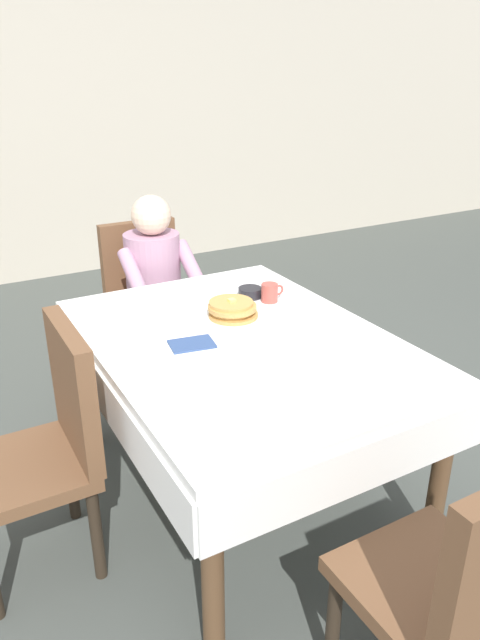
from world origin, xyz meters
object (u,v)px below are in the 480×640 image
diner_person (156,279)px  syrup_pitcher (164,315)px  fork_left_of_plate (193,330)px  breakfast_stack (232,309)px  dining_table_main (240,358)px  cup_coffee (270,293)px  chair_diner (147,294)px  chair_left_side (50,437)px  knife_right_of_plate (272,312)px  spoon_near_edge (266,350)px  bowl_butter (250,292)px  chair_near_camera (467,585)px  plate_breakfast (232,318)px

diner_person → syrup_pitcher: diner_person is taller
fork_left_of_plate → breakfast_stack: bearing=-80.8°
dining_table_main → cup_coffee: size_ratio=13.49×
dining_table_main → chair_diner: bearing=87.9°
chair_diner → fork_left_of_plate: size_ratio=5.17×
chair_left_side → knife_right_of_plate: 1.05m
syrup_pitcher → spoon_near_edge: syrup_pitcher is taller
dining_table_main → chair_diner: chair_diner is taller
breakfast_stack → bowl_butter: 0.28m
knife_right_of_plate → chair_near_camera: bearing=163.3°
chair_near_camera → knife_right_of_plate: size_ratio=4.65×
plate_breakfast → bowl_butter: size_ratio=2.55×
bowl_butter → spoon_near_edge: (-0.23, -0.51, -0.02)m
dining_table_main → plate_breakfast: plate_breakfast is taller
dining_table_main → knife_right_of_plate: size_ratio=7.62×
chair_near_camera → plate_breakfast: chair_near_camera is taller
diner_person → cup_coffee: size_ratio=9.91×
cup_coffee → knife_right_of_plate: cup_coffee is taller
bowl_butter → syrup_pitcher: 0.48m
knife_right_of_plate → cup_coffee: bearing=-34.0°
plate_breakfast → spoon_near_edge: (-0.03, -0.32, -0.01)m
chair_left_side → chair_near_camera: same height
plate_breakfast → syrup_pitcher: (-0.27, 0.10, 0.03)m
cup_coffee → breakfast_stack: bearing=-157.7°
fork_left_of_plate → knife_right_of_plate: size_ratio=0.90×
chair_near_camera → breakfast_stack: 1.37m
breakfast_stack → syrup_pitcher: bearing=158.5°
chair_left_side → chair_near_camera: (0.77, -1.17, 0.00)m
chair_left_side → spoon_near_edge: 0.84m
cup_coffee → fork_left_of_plate: 0.46m
breakfast_stack → knife_right_of_plate: bearing=-4.7°
syrup_pitcher → dining_table_main: bearing=-52.5°
fork_left_of_plate → knife_right_of_plate: same height
breakfast_stack → fork_left_of_plate: 0.20m
chair_left_side → spoon_near_edge: size_ratio=6.20×
cup_coffee → bowl_butter: bearing=118.6°
chair_left_side → breakfast_stack: chair_left_side is taller
diner_person → fork_left_of_plate: diner_person is taller
chair_left_side → fork_left_of_plate: bearing=-76.3°
chair_diner → knife_right_of_plate: 1.06m
chair_near_camera → knife_right_of_plate: 1.36m
chair_near_camera → spoon_near_edge: size_ratio=6.20×
diner_person → knife_right_of_plate: (0.20, -0.86, 0.07)m
chair_diner → diner_person: (-0.00, -0.16, 0.14)m
chair_left_side → plate_breakfast: 0.87m
dining_table_main → diner_person: bearing=87.6°
dining_table_main → plate_breakfast: 0.21m
chair_left_side → plate_breakfast: (0.83, 0.18, 0.22)m
diner_person → plate_breakfast: bearing=90.9°
bowl_butter → chair_left_side: bearing=-160.3°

